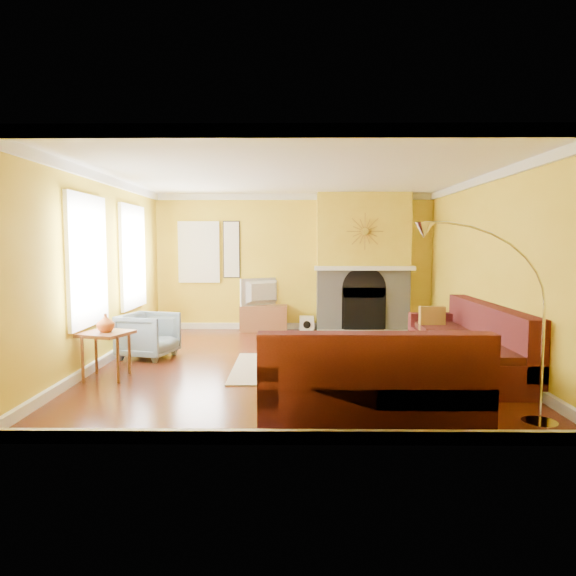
{
  "coord_description": "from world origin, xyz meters",
  "views": [
    {
      "loc": [
        -0.02,
        -7.26,
        1.73
      ],
      "look_at": [
        -0.1,
        0.4,
        1.06
      ],
      "focal_mm": 32.0,
      "sensor_mm": 36.0,
      "label": 1
    }
  ],
  "objects_px": {
    "sectional_sofa": "(389,344)",
    "arc_lamp": "(488,327)",
    "armchair": "(149,335)",
    "coffee_table": "(324,355)",
    "media_console": "(264,318)",
    "side_table": "(107,355)"
  },
  "relations": [
    {
      "from": "media_console",
      "to": "arc_lamp",
      "type": "height_order",
      "value": "arc_lamp"
    },
    {
      "from": "coffee_table",
      "to": "side_table",
      "type": "bearing_deg",
      "value": -169.88
    },
    {
      "from": "sectional_sofa",
      "to": "arc_lamp",
      "type": "height_order",
      "value": "arc_lamp"
    },
    {
      "from": "coffee_table",
      "to": "armchair",
      "type": "height_order",
      "value": "armchair"
    },
    {
      "from": "media_console",
      "to": "sectional_sofa",
      "type": "bearing_deg",
      "value": -63.43
    },
    {
      "from": "media_console",
      "to": "side_table",
      "type": "bearing_deg",
      "value": -116.57
    },
    {
      "from": "arc_lamp",
      "to": "coffee_table",
      "type": "bearing_deg",
      "value": 122.15
    },
    {
      "from": "coffee_table",
      "to": "armchair",
      "type": "bearing_deg",
      "value": 164.93
    },
    {
      "from": "media_console",
      "to": "side_table",
      "type": "relative_size",
      "value": 1.53
    },
    {
      "from": "arc_lamp",
      "to": "sectional_sofa",
      "type": "bearing_deg",
      "value": 108.92
    },
    {
      "from": "sectional_sofa",
      "to": "armchair",
      "type": "xyz_separation_m",
      "value": [
        -3.4,
        1.2,
        -0.11
      ]
    },
    {
      "from": "armchair",
      "to": "arc_lamp",
      "type": "distance_m",
      "value": 4.96
    },
    {
      "from": "coffee_table",
      "to": "media_console",
      "type": "height_order",
      "value": "media_console"
    },
    {
      "from": "armchair",
      "to": "side_table",
      "type": "height_order",
      "value": "armchair"
    },
    {
      "from": "media_console",
      "to": "armchair",
      "type": "relative_size",
      "value": 1.23
    },
    {
      "from": "sectional_sofa",
      "to": "side_table",
      "type": "height_order",
      "value": "sectional_sofa"
    },
    {
      "from": "arc_lamp",
      "to": "media_console",
      "type": "bearing_deg",
      "value": 114.21
    },
    {
      "from": "sectional_sofa",
      "to": "armchair",
      "type": "relative_size",
      "value": 4.94
    },
    {
      "from": "sectional_sofa",
      "to": "media_console",
      "type": "relative_size",
      "value": 4.03
    },
    {
      "from": "armchair",
      "to": "arc_lamp",
      "type": "xyz_separation_m",
      "value": [
        3.98,
        -2.9,
        0.61
      ]
    },
    {
      "from": "sectional_sofa",
      "to": "arc_lamp",
      "type": "bearing_deg",
      "value": -71.08
    },
    {
      "from": "media_console",
      "to": "side_table",
      "type": "height_order",
      "value": "side_table"
    }
  ]
}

